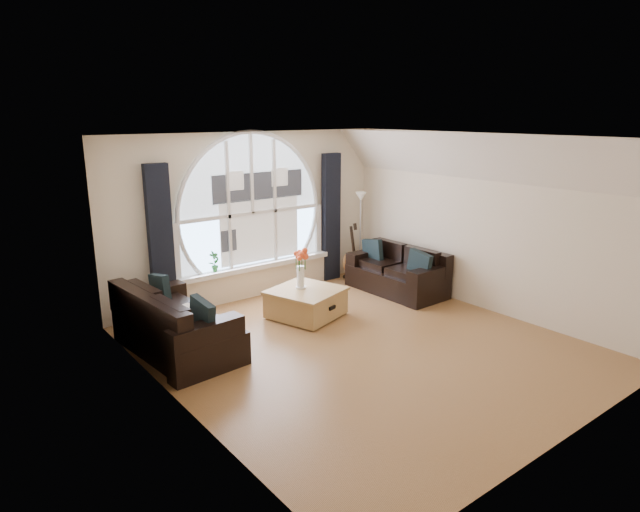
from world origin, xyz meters
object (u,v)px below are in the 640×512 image
(sofa_right, at_px, (397,269))
(floor_lamp, at_px, (360,235))
(sofa_left, at_px, (177,322))
(coffee_chest, at_px, (306,302))
(potted_plant, at_px, (214,262))
(guitar, at_px, (351,251))
(vase_flowers, at_px, (300,263))

(sofa_right, distance_m, floor_lamp, 1.11)
(sofa_left, distance_m, floor_lamp, 4.19)
(coffee_chest, height_order, floor_lamp, floor_lamp)
(sofa_left, height_order, potted_plant, potted_plant)
(sofa_left, distance_m, coffee_chest, 2.04)
(sofa_left, distance_m, guitar, 4.00)
(vase_flowers, height_order, guitar, vase_flowers)
(floor_lamp, bearing_deg, guitar, 168.89)
(sofa_right, relative_size, floor_lamp, 1.06)
(coffee_chest, xyz_separation_m, floor_lamp, (2.01, 1.03, 0.57))
(vase_flowers, distance_m, potted_plant, 1.46)
(sofa_right, relative_size, vase_flowers, 2.43)
(guitar, xyz_separation_m, potted_plant, (-2.64, 0.24, 0.19))
(sofa_right, height_order, guitar, guitar)
(coffee_chest, bearing_deg, sofa_left, 162.16)
(coffee_chest, relative_size, floor_lamp, 0.60)
(sofa_left, bearing_deg, coffee_chest, -5.14)
(coffee_chest, bearing_deg, guitar, 12.95)
(sofa_left, bearing_deg, vase_flowers, -2.60)
(vase_flowers, xyz_separation_m, potted_plant, (-0.79, 1.22, -0.10))
(sofa_right, relative_size, guitar, 1.60)
(floor_lamp, bearing_deg, sofa_left, -165.84)
(vase_flowers, relative_size, potted_plant, 2.09)
(sofa_right, xyz_separation_m, coffee_chest, (-1.92, 0.00, -0.17))
(sofa_left, distance_m, vase_flowers, 2.05)
(guitar, height_order, potted_plant, guitar)
(floor_lamp, distance_m, potted_plant, 2.85)
(vase_flowers, bearing_deg, coffee_chest, -70.29)
(sofa_right, bearing_deg, floor_lamp, 84.40)
(sofa_left, height_order, vase_flowers, vase_flowers)
(guitar, bearing_deg, floor_lamp, -9.81)
(vase_flowers, bearing_deg, sofa_right, -2.69)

